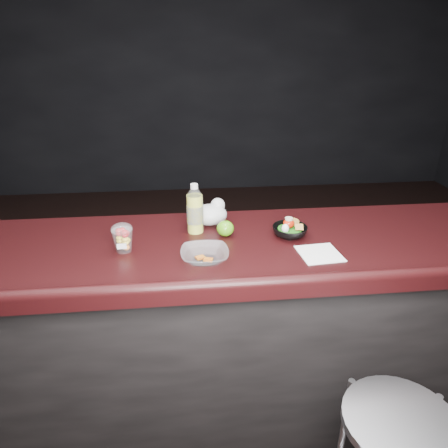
% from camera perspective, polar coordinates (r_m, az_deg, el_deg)
% --- Properties ---
extents(room_shell, '(8.00, 8.00, 8.00)m').
position_cam_1_polar(room_shell, '(1.21, -0.85, 26.31)').
color(room_shell, black).
rests_on(room_shell, ground).
extents(counter, '(4.06, 0.71, 1.02)m').
position_cam_1_polar(counter, '(1.97, -1.42, -16.14)').
color(counter, black).
rests_on(counter, ground).
extents(lemonade_bottle, '(0.07, 0.07, 0.22)m').
position_cam_1_polar(lemonade_bottle, '(1.77, -4.17, 1.70)').
color(lemonade_bottle, '#CFD837').
rests_on(lemonade_bottle, counter).
extents(fruit_cup, '(0.09, 0.09, 0.12)m').
position_cam_1_polar(fruit_cup, '(1.65, -14.29, -1.83)').
color(fruit_cup, white).
rests_on(fruit_cup, counter).
extents(green_apple, '(0.08, 0.08, 0.08)m').
position_cam_1_polar(green_apple, '(1.75, 0.19, -0.63)').
color(green_apple, '#48820F').
rests_on(green_apple, counter).
extents(plastic_bag, '(0.16, 0.13, 0.12)m').
position_cam_1_polar(plastic_bag, '(1.86, -1.90, 1.53)').
color(plastic_bag, silver).
rests_on(plastic_bag, counter).
extents(snack_bowl, '(0.17, 0.17, 0.08)m').
position_cam_1_polar(snack_bowl, '(1.77, 9.34, -0.89)').
color(snack_bowl, black).
rests_on(snack_bowl, counter).
extents(takeout_bowl, '(0.19, 0.19, 0.05)m').
position_cam_1_polar(takeout_bowl, '(1.55, -2.78, -4.51)').
color(takeout_bowl, silver).
rests_on(takeout_bowl, counter).
extents(paper_napkin, '(0.17, 0.17, 0.00)m').
position_cam_1_polar(paper_napkin, '(1.65, 13.48, -4.13)').
color(paper_napkin, white).
rests_on(paper_napkin, counter).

